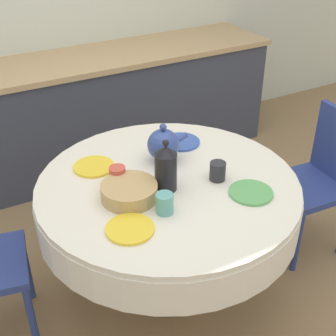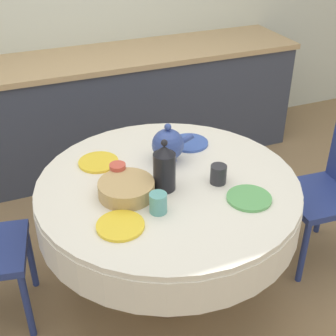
% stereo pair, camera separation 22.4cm
% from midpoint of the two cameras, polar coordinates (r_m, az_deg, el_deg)
% --- Properties ---
extents(ground_plane, '(12.00, 12.00, 0.00)m').
position_cam_midpoint_polar(ground_plane, '(2.76, -2.40, -14.49)').
color(ground_plane, '#8E704C').
extents(kitchen_counter, '(3.24, 0.64, 0.89)m').
position_cam_midpoint_polar(kitchen_counter, '(3.69, -13.40, 6.06)').
color(kitchen_counter, '#383D4C').
rests_on(kitchen_counter, ground_plane).
extents(dining_table, '(1.30, 1.30, 0.73)m').
position_cam_midpoint_polar(dining_table, '(2.36, -2.73, -4.28)').
color(dining_table, brown).
rests_on(dining_table, ground_plane).
extents(chair_left, '(0.43, 0.43, 0.89)m').
position_cam_midpoint_polar(chair_left, '(2.87, 15.91, -0.92)').
color(chair_left, navy).
rests_on(chair_left, ground_plane).
extents(plate_near_left, '(0.21, 0.21, 0.01)m').
position_cam_midpoint_polar(plate_near_left, '(2.00, -7.90, -7.47)').
color(plate_near_left, yellow).
rests_on(plate_near_left, dining_table).
extents(cup_near_left, '(0.08, 0.08, 0.09)m').
position_cam_midpoint_polar(cup_near_left, '(2.06, -3.54, -4.44)').
color(cup_near_left, '#5BA39E').
rests_on(cup_near_left, dining_table).
extents(plate_near_right, '(0.21, 0.21, 0.01)m').
position_cam_midpoint_polar(plate_near_right, '(2.22, 7.22, -3.08)').
color(plate_near_right, '#5BA85B').
rests_on(plate_near_right, dining_table).
extents(cup_near_right, '(0.08, 0.08, 0.09)m').
position_cam_midpoint_polar(cup_near_right, '(2.28, 3.28, -0.47)').
color(cup_near_right, '#28282D').
rests_on(cup_near_right, dining_table).
extents(plate_far_left, '(0.21, 0.21, 0.01)m').
position_cam_midpoint_polar(plate_far_left, '(2.44, -11.65, 0.09)').
color(plate_far_left, yellow).
rests_on(plate_far_left, dining_table).
extents(cup_far_left, '(0.08, 0.08, 0.09)m').
position_cam_midpoint_polar(cup_far_left, '(2.27, -9.00, -1.04)').
color(cup_far_left, '#CC4C3D').
rests_on(cup_far_left, dining_table).
extents(plate_far_right, '(0.21, 0.21, 0.01)m').
position_cam_midpoint_polar(plate_far_right, '(2.62, -0.83, 3.13)').
color(plate_far_right, '#3856AD').
rests_on(plate_far_right, dining_table).
extents(cup_far_right, '(0.08, 0.08, 0.09)m').
position_cam_midpoint_polar(cup_far_right, '(2.47, -3.11, 2.25)').
color(cup_far_right, white).
rests_on(cup_far_right, dining_table).
extents(coffee_carafe, '(0.11, 0.11, 0.26)m').
position_cam_midpoint_polar(coffee_carafe, '(2.18, -3.22, -0.11)').
color(coffee_carafe, black).
rests_on(coffee_carafe, dining_table).
extents(teapot, '(0.23, 0.17, 0.22)m').
position_cam_midpoint_polar(teapot, '(2.41, -3.22, 2.77)').
color(teapot, '#33478E').
rests_on(teapot, dining_table).
extents(bread_basket, '(0.26, 0.26, 0.07)m').
position_cam_midpoint_polar(bread_basket, '(2.17, -7.71, -2.95)').
color(bread_basket, tan).
rests_on(bread_basket, dining_table).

